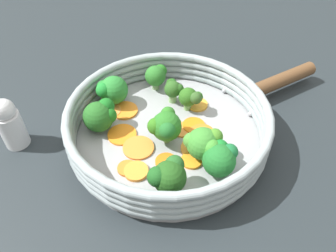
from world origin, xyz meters
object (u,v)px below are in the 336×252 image
Objects in this scene: broccoli_floret_4 at (173,88)px; carrot_slice_1 at (195,148)px; broccoli_floret_3 at (165,126)px; broccoli_floret_7 at (220,158)px; carrot_slice_10 at (191,160)px; carrot_slice_12 at (122,135)px; carrot_slice_3 at (138,148)px; carrot_slice_7 at (182,130)px; broccoli_floret_1 at (100,115)px; broccoli_floret_6 at (192,98)px; skillet at (168,136)px; carrot_slice_6 at (166,162)px; carrot_slice_2 at (137,172)px; broccoli_floret_2 at (204,143)px; broccoli_floret_5 at (112,90)px; carrot_slice_9 at (202,134)px; broccoli_floret_8 at (156,75)px; carrot_slice_11 at (127,168)px; carrot_slice_0 at (197,104)px; broccoli_floret_0 at (168,176)px; carrot_slice_5 at (125,110)px; salt_shaker at (10,124)px; carrot_slice_4 at (111,111)px; carrot_slice_8 at (194,126)px.

carrot_slice_1 is at bearing -44.17° from broccoli_floret_4.
broccoli_floret_3 is 0.09m from broccoli_floret_7.
carrot_slice_10 is 0.12m from carrot_slice_12.
carrot_slice_7 is at bearing 59.93° from carrot_slice_3.
broccoli_floret_1 reaches higher than broccoli_floret_6.
carrot_slice_6 reaches higher than skillet.
carrot_slice_2 is 0.62× the size of broccoli_floret_2.
skillet is 9.29× the size of carrot_slice_6.
broccoli_floret_5 is 1.06× the size of broccoli_floret_7.
carrot_slice_9 is at bearing 97.62° from carrot_slice_1.
broccoli_floret_3 is 1.31× the size of broccoli_floret_6.
broccoli_floret_2 is at bearing 0.04° from broccoli_floret_3.
broccoli_floret_8 is at bearing 137.38° from carrot_slice_10.
broccoli_floret_3 is at bearing 14.11° from broccoli_floret_1.
carrot_slice_10 is at bearing 38.64° from carrot_slice_11.
carrot_slice_0 is 0.67× the size of broccoli_floret_0.
skillet is at bearing 108.30° from broccoli_floret_3.
carrot_slice_1 and carrot_slice_5 have the same top height.
carrot_slice_11 is 0.15m from broccoli_floret_5.
carrot_slice_10 is at bearing -76.10° from carrot_slice_1.
carrot_slice_12 is at bearing 31.24° from salt_shaker.
carrot_slice_4 is 0.80× the size of carrot_slice_5.
carrot_slice_10 is at bearing -29.59° from skillet.
carrot_slice_0 is 0.63× the size of broccoli_floret_2.
carrot_slice_12 is at bearing -103.66° from broccoli_floret_4.
carrot_slice_2 is 0.08m from broccoli_floret_3.
carrot_slice_4 is 0.02m from carrot_slice_5.
broccoli_floret_2 is 0.64× the size of salt_shaker.
carrot_slice_5 is at bearing 82.13° from broccoli_floret_1.
salt_shaker is at bearing -162.00° from broccoli_floret_7.
carrot_slice_2 is 0.08m from carrot_slice_10.
carrot_slice_5 is at bearing -130.61° from broccoli_floret_4.
carrot_slice_7 is 0.12m from broccoli_floret_8.
broccoli_floret_1 reaches higher than carrot_slice_3.
carrot_slice_4 is 0.13m from carrot_slice_7.
broccoli_floret_3 is at bearing -52.95° from broccoli_floret_8.
broccoli_floret_3 is (-0.02, -0.05, 0.03)m from carrot_slice_8.
carrot_slice_8 is 0.87× the size of broccoli_floret_6.
salt_shaker is at bearing -172.44° from broccoli_floret_0.
carrot_slice_12 is at bearing 4.18° from broccoli_floret_1.
carrot_slice_5 is at bearing 133.03° from carrot_slice_2.
broccoli_floret_6 is (-0.05, 0.10, 0.02)m from carrot_slice_10.
carrot_slice_12 reaches higher than skillet.
carrot_slice_0 and carrot_slice_2 have the same top height.
carrot_slice_6 is at bearing -80.47° from broccoli_floret_6.
broccoli_floret_6 reaches higher than carrot_slice_11.
carrot_slice_12 is at bearing -143.23° from carrot_slice_7.
carrot_slice_4 is 0.86× the size of broccoli_floret_4.
carrot_slice_3 is 0.08m from carrot_slice_7.
carrot_slice_6 is 0.09m from carrot_slice_12.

